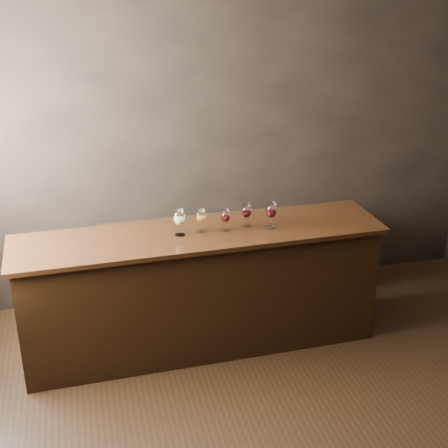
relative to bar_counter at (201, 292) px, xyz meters
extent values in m
plane|color=black|center=(0.36, -1.29, -0.49)|extent=(5.00, 5.00, 0.00)
cube|color=black|center=(0.36, 0.96, 0.91)|extent=(5.00, 0.02, 2.80)
cube|color=black|center=(0.00, 0.00, 0.00)|extent=(2.83, 0.69, 0.98)
cube|color=black|center=(0.00, 0.00, 0.51)|extent=(2.92, 0.76, 0.04)
cube|color=black|center=(0.32, 0.74, -0.10)|extent=(2.17, 0.40, 0.78)
cylinder|color=white|center=(-0.16, -0.01, 0.53)|extent=(0.07, 0.07, 0.00)
cylinder|color=white|center=(-0.16, -0.01, 0.57)|extent=(0.01, 0.01, 0.08)
ellipsoid|color=white|center=(-0.16, -0.01, 0.68)|extent=(0.09, 0.09, 0.13)
cylinder|color=white|center=(-0.16, -0.01, 0.73)|extent=(0.07, 0.07, 0.01)
ellipsoid|color=#BED17B|center=(-0.16, -0.01, 0.65)|extent=(0.07, 0.07, 0.06)
cylinder|color=white|center=(0.01, 0.02, 0.53)|extent=(0.06, 0.06, 0.00)
cylinder|color=white|center=(0.01, 0.02, 0.57)|extent=(0.01, 0.01, 0.07)
ellipsoid|color=white|center=(0.01, 0.02, 0.66)|extent=(0.08, 0.08, 0.11)
cylinder|color=white|center=(0.01, 0.02, 0.70)|extent=(0.06, 0.06, 0.01)
ellipsoid|color=orange|center=(0.01, 0.02, 0.64)|extent=(0.06, 0.06, 0.05)
cylinder|color=white|center=(0.20, -0.01, 0.53)|extent=(0.06, 0.06, 0.00)
cylinder|color=white|center=(0.20, -0.01, 0.57)|extent=(0.01, 0.01, 0.07)
ellipsoid|color=white|center=(0.20, -0.01, 0.65)|extent=(0.07, 0.07, 0.11)
cylinder|color=white|center=(0.20, -0.01, 0.70)|extent=(0.06, 0.06, 0.01)
ellipsoid|color=black|center=(0.20, -0.01, 0.64)|extent=(0.06, 0.06, 0.05)
cylinder|color=white|center=(0.38, 0.03, 0.53)|extent=(0.06, 0.06, 0.00)
cylinder|color=white|center=(0.38, 0.03, 0.57)|extent=(0.01, 0.01, 0.07)
ellipsoid|color=white|center=(0.38, 0.03, 0.66)|extent=(0.08, 0.08, 0.11)
cylinder|color=white|center=(0.38, 0.03, 0.71)|extent=(0.06, 0.06, 0.01)
ellipsoid|color=black|center=(0.38, 0.03, 0.64)|extent=(0.06, 0.06, 0.05)
cylinder|color=white|center=(0.56, -0.04, 0.53)|extent=(0.07, 0.07, 0.00)
cylinder|color=white|center=(0.56, -0.04, 0.57)|extent=(0.01, 0.01, 0.08)
ellipsoid|color=white|center=(0.56, -0.04, 0.67)|extent=(0.09, 0.09, 0.12)
cylinder|color=white|center=(0.56, -0.04, 0.73)|extent=(0.07, 0.07, 0.01)
ellipsoid|color=black|center=(0.56, -0.04, 0.65)|extent=(0.07, 0.07, 0.06)
camera|label=1|loc=(-0.86, -4.33, 2.49)|focal=50.00mm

